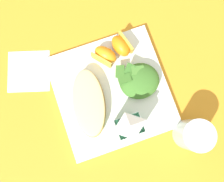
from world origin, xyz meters
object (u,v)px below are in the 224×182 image
white_plate (112,92)px  orange_wedge_middle (105,55)px  green_salad_pile (139,80)px  cheesy_pizza_bread (89,103)px  drinking_clear_cup (193,135)px  orange_wedge_front (121,46)px  paper_napkin (29,71)px  milk_carton (129,126)px

white_plate → orange_wedge_middle: 0.10m
green_salad_pile → cheesy_pizza_bread: bearing=5.4°
white_plate → drinking_clear_cup: 0.22m
cheesy_pizza_bread → orange_wedge_front: (-0.12, -0.11, 0.00)m
green_salad_pile → orange_wedge_front: green_salad_pile is taller
cheesy_pizza_bread → green_salad_pile: bearing=-174.6°
cheesy_pizza_bread → white_plate: bearing=-170.5°
paper_napkin → cheesy_pizza_bread: bearing=132.7°
orange_wedge_front → drinking_clear_cup: 0.28m
green_salad_pile → milk_carton: bearing=56.1°
white_plate → milk_carton: (-0.01, 0.09, 0.07)m
white_plate → milk_carton: 0.12m
green_salad_pile → drinking_clear_cup: 0.18m
white_plate → cheesy_pizza_bread: (0.06, 0.01, 0.03)m
orange_wedge_front → paper_napkin: size_ratio=0.61×
orange_wedge_front → orange_wedge_middle: same height
cheesy_pizza_bread → orange_wedge_middle: (-0.08, -0.10, 0.00)m
drinking_clear_cup → orange_wedge_middle: bearing=-62.6°
white_plate → paper_napkin: size_ratio=2.55×
white_plate → paper_napkin: white_plate is taller
cheesy_pizza_bread → paper_napkin: cheesy_pizza_bread is taller
orange_wedge_middle → green_salad_pile: bearing=123.6°
green_salad_pile → orange_wedge_middle: (0.06, -0.09, -0.00)m
white_plate → orange_wedge_front: (-0.06, -0.10, 0.03)m
cheesy_pizza_bread → orange_wedge_middle: bearing=-127.2°
green_salad_pile → orange_wedge_front: 0.10m
white_plate → cheesy_pizza_bread: bearing=9.5°
white_plate → drinking_clear_cup: drinking_clear_cup is taller
white_plate → orange_wedge_front: 0.12m
paper_napkin → green_salad_pile: bearing=154.6°
orange_wedge_middle → paper_napkin: size_ratio=0.63×
paper_napkin → orange_wedge_front: bearing=174.2°
orange_wedge_front → milk_carton: bearing=74.8°
milk_carton → drinking_clear_cup: 0.16m
cheesy_pizza_bread → drinking_clear_cup: (-0.21, 0.15, 0.01)m
cheesy_pizza_bread → milk_carton: 0.12m
milk_carton → orange_wedge_front: bearing=-105.2°
milk_carton → orange_wedge_front: milk_carton is taller
white_plate → paper_napkin: bearing=-33.6°
milk_carton → paper_napkin: 0.30m
orange_wedge_front → orange_wedge_middle: size_ratio=0.98×
white_plate → green_salad_pile: size_ratio=2.69×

